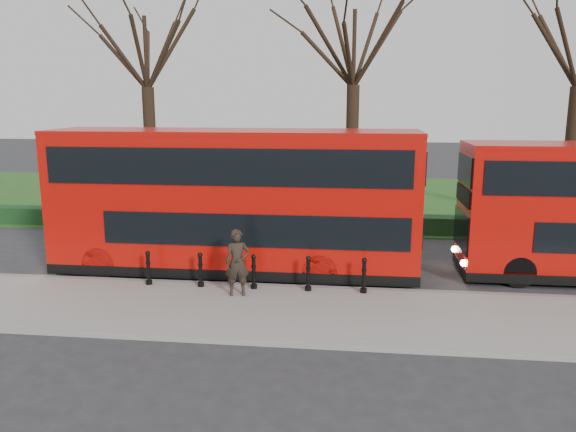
# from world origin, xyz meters

# --- Properties ---
(ground) EXTENTS (120.00, 120.00, 0.00)m
(ground) POSITION_xyz_m (0.00, 0.00, 0.00)
(ground) COLOR #28282B
(ground) RESTS_ON ground
(pavement) EXTENTS (60.00, 4.00, 0.15)m
(pavement) POSITION_xyz_m (0.00, -3.00, 0.07)
(pavement) COLOR gray
(pavement) RESTS_ON ground
(kerb) EXTENTS (60.00, 0.25, 0.16)m
(kerb) POSITION_xyz_m (0.00, -1.00, 0.07)
(kerb) COLOR slate
(kerb) RESTS_ON ground
(grass_verge) EXTENTS (60.00, 18.00, 0.06)m
(grass_verge) POSITION_xyz_m (0.00, 15.00, 0.03)
(grass_verge) COLOR #204E1A
(grass_verge) RESTS_ON ground
(hedge) EXTENTS (60.00, 0.90, 0.80)m
(hedge) POSITION_xyz_m (0.00, 6.80, 0.40)
(hedge) COLOR black
(hedge) RESTS_ON ground
(yellow_line_outer) EXTENTS (60.00, 0.10, 0.01)m
(yellow_line_outer) POSITION_xyz_m (0.00, -0.70, 0.01)
(yellow_line_outer) COLOR yellow
(yellow_line_outer) RESTS_ON ground
(yellow_line_inner) EXTENTS (60.00, 0.10, 0.01)m
(yellow_line_inner) POSITION_xyz_m (0.00, -0.50, 0.01)
(yellow_line_inner) COLOR yellow
(yellow_line_inner) RESTS_ON ground
(tree_left) EXTENTS (7.31, 7.31, 11.42)m
(tree_left) POSITION_xyz_m (-8.00, 10.00, 8.30)
(tree_left) COLOR black
(tree_left) RESTS_ON ground
(tree_mid) EXTENTS (7.40, 7.40, 11.56)m
(tree_mid) POSITION_xyz_m (2.00, 10.00, 8.40)
(tree_mid) COLOR black
(tree_mid) RESTS_ON ground
(bollard_row) EXTENTS (6.67, 0.15, 1.00)m
(bollard_row) POSITION_xyz_m (-0.78, -1.35, 0.65)
(bollard_row) COLOR black
(bollard_row) RESTS_ON pavement
(bus_lead) EXTENTS (11.90, 2.73, 4.74)m
(bus_lead) POSITION_xyz_m (-1.76, 0.59, 2.39)
(bus_lead) COLOR #AE0C06
(bus_lead) RESTS_ON ground
(pedestrian) EXTENTS (0.80, 0.63, 1.94)m
(pedestrian) POSITION_xyz_m (-1.14, -1.96, 1.12)
(pedestrian) COLOR black
(pedestrian) RESTS_ON pavement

